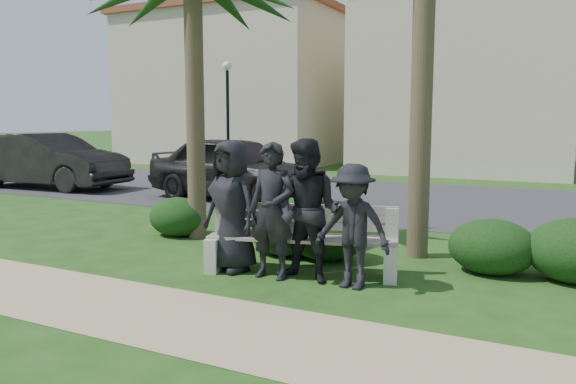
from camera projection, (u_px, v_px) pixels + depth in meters
name	position (u px, v px, depth m)	size (l,w,h in m)	color
ground	(305.00, 282.00, 7.20)	(160.00, 160.00, 0.00)	#214313
footpath	(228.00, 328.00, 5.61)	(30.00, 1.60, 0.01)	tan
asphalt_street	(440.00, 202.00, 14.26)	(160.00, 8.00, 0.01)	#2D2D30
stucco_bldg_left	(243.00, 88.00, 28.05)	(10.40, 8.40, 7.30)	beige
stucco_bldg_right	(471.00, 81.00, 23.07)	(8.40, 8.40, 7.30)	beige
street_lamp	(228.00, 97.00, 21.49)	(0.36, 0.36, 4.29)	black
park_bench	(302.00, 244.00, 7.56)	(2.70, 1.24, 0.89)	gray
man_a	(232.00, 206.00, 7.65)	(0.88, 0.57, 1.80)	black
man_b	(272.00, 211.00, 7.28)	(0.65, 0.43, 1.79)	black
man_c	(308.00, 211.00, 7.12)	(0.89, 0.69, 1.83)	black
man_d	(353.00, 226.00, 6.86)	(1.00, 0.57, 1.54)	black
hedge_a	(178.00, 216.00, 10.08)	(1.09, 0.90, 0.71)	black
hedge_b	(294.00, 222.00, 9.07)	(1.29, 1.07, 0.84)	black
hedge_c	(286.00, 230.00, 8.65)	(1.17, 0.97, 0.76)	black
hedge_d	(326.00, 233.00, 8.34)	(1.19, 0.98, 0.78)	black
hedge_e	(492.00, 245.00, 7.59)	(1.17, 0.96, 0.76)	black
car_a	(236.00, 168.00, 14.50)	(1.98, 4.92, 1.68)	black
car_b	(50.00, 161.00, 17.07)	(1.75, 5.02, 1.65)	black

